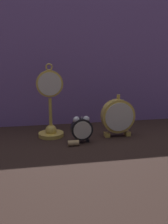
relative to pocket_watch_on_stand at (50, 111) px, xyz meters
name	(u,v)px	position (x,y,z in m)	size (l,w,h in m)	color
ground_plane	(88,145)	(0.13, -0.13, -0.11)	(4.00, 4.00, 0.00)	black
fabric_backdrop_drape	(75,63)	(0.13, 0.19, 0.19)	(1.65, 0.01, 0.61)	#8460A8
pocket_watch_on_stand	(50,111)	(0.00, 0.00, 0.00)	(0.11, 0.11, 0.31)	gold
alarm_clock_twin_bell	(82,128)	(0.12, -0.10, -0.05)	(0.09, 0.03, 0.11)	black
mantel_clock_silver	(118,116)	(0.28, -0.05, -0.03)	(0.14, 0.04, 0.18)	gold
wine_cork	(73,143)	(0.08, -0.13, -0.10)	(0.02, 0.02, 0.04)	tan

